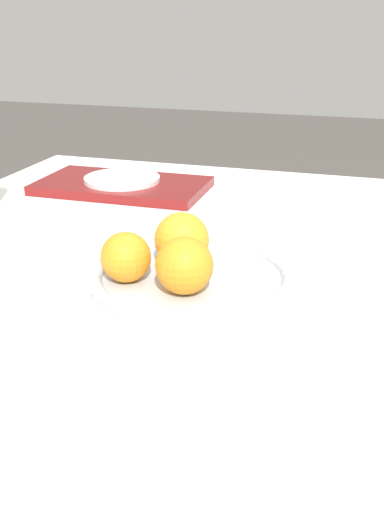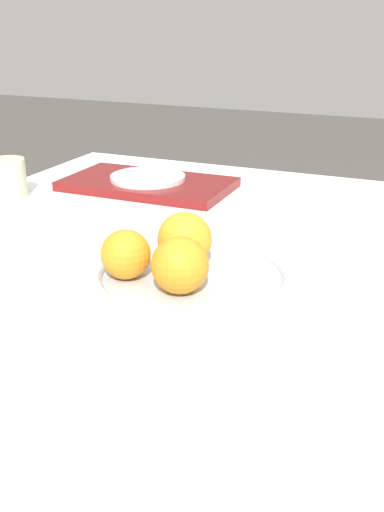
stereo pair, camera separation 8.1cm
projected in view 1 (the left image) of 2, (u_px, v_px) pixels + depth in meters
The scene contains 7 objects.
table at pixel (253, 416), 1.16m from camera, with size 1.30×0.94×0.73m.
fruit_platter at pixel (192, 279), 0.83m from camera, with size 0.28×0.28×0.03m.
orange_0 at pixel (126, 257), 0.80m from camera, with size 0.07×0.07×0.07m.
orange_1 at pixel (182, 240), 0.85m from camera, with size 0.08×0.08×0.08m.
orange_2 at pixel (184, 266), 0.76m from camera, with size 0.08×0.08×0.08m.
serving_tray at pixel (122, 186), 1.29m from camera, with size 0.36×0.20×0.02m.
side_plate at pixel (122, 179), 1.29m from camera, with size 0.16×0.16×0.01m.
Camera 1 is at (0.17, -0.95, 1.09)m, focal length 42.00 mm.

